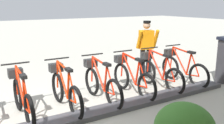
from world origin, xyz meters
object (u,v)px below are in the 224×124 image
at_px(bike_docked_3, 101,83).
at_px(bike_docked_0, 182,68).
at_px(bike_docked_2, 132,77).
at_px(bike_docked_5, 22,97).
at_px(bike_docked_4, 64,89).
at_px(bike_docked_1, 158,72).
at_px(worker_near_rack, 146,46).

bearing_deg(bike_docked_3, bike_docked_0, -90.00).
bearing_deg(bike_docked_2, bike_docked_5, 90.00).
bearing_deg(bike_docked_4, bike_docked_3, -90.00).
relative_size(bike_docked_1, bike_docked_5, 1.00).
relative_size(bike_docked_0, bike_docked_1, 1.00).
distance_m(bike_docked_1, bike_docked_2, 0.85).
distance_m(bike_docked_2, bike_docked_3, 0.85).
height_order(bike_docked_3, bike_docked_5, same).
height_order(bike_docked_0, bike_docked_2, same).
bearing_deg(bike_docked_2, bike_docked_3, 90.00).
bearing_deg(bike_docked_1, bike_docked_2, 90.00).
xyz_separation_m(bike_docked_2, bike_docked_5, (0.00, 2.56, 0.00)).
distance_m(bike_docked_3, bike_docked_5, 1.70).
distance_m(bike_docked_0, bike_docked_4, 3.41).
relative_size(bike_docked_0, bike_docked_2, 1.00).
distance_m(bike_docked_0, bike_docked_5, 4.26).
bearing_deg(bike_docked_5, worker_near_rack, -74.11).
distance_m(bike_docked_5, worker_near_rack, 4.06).
distance_m(bike_docked_2, bike_docked_4, 1.70).
bearing_deg(bike_docked_2, bike_docked_4, 90.00).
bearing_deg(bike_docked_1, bike_docked_0, -90.00).
xyz_separation_m(bike_docked_0, bike_docked_4, (-0.00, 3.41, -0.00)).
distance_m(bike_docked_2, bike_docked_5, 2.56).
height_order(bike_docked_1, worker_near_rack, worker_near_rack).
relative_size(bike_docked_1, worker_near_rack, 1.04).
height_order(bike_docked_1, bike_docked_5, same).
bearing_deg(bike_docked_5, bike_docked_0, -90.00).
bearing_deg(bike_docked_5, bike_docked_3, -90.00).
height_order(bike_docked_3, worker_near_rack, worker_near_rack).
height_order(bike_docked_4, worker_near_rack, worker_near_rack).
height_order(bike_docked_4, bike_docked_5, same).
distance_m(bike_docked_2, worker_near_rack, 1.78).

